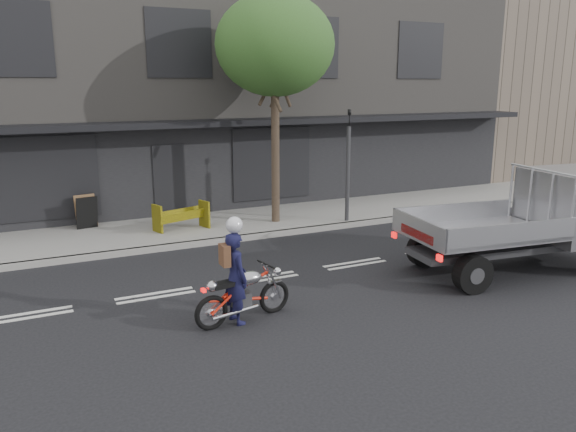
{
  "coord_description": "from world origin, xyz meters",
  "views": [
    {
      "loc": [
        -4.6,
        -10.93,
        4.25
      ],
      "look_at": [
        0.85,
        0.5,
        1.24
      ],
      "focal_mm": 35.0,
      "sensor_mm": 36.0,
      "label": 1
    }
  ],
  "objects_px": {
    "street_tree": "(275,46)",
    "construction_barrier": "(183,217)",
    "motorcycle": "(244,293)",
    "rider": "(235,278)",
    "flatbed_ute": "(556,210)",
    "sandwich_board": "(87,213)",
    "traffic_light_pole": "(348,172)"
  },
  "relations": [
    {
      "from": "street_tree",
      "to": "rider",
      "type": "distance_m",
      "value": 8.35
    },
    {
      "from": "motorcycle",
      "to": "flatbed_ute",
      "type": "bearing_deg",
      "value": -10.86
    },
    {
      "from": "rider",
      "to": "street_tree",
      "type": "bearing_deg",
      "value": -39.7
    },
    {
      "from": "street_tree",
      "to": "sandwich_board",
      "type": "relative_size",
      "value": 7.13
    },
    {
      "from": "rider",
      "to": "sandwich_board",
      "type": "distance_m",
      "value": 7.8
    },
    {
      "from": "traffic_light_pole",
      "to": "sandwich_board",
      "type": "xyz_separation_m",
      "value": [
        -7.27,
        2.33,
        -1.03
      ]
    },
    {
      "from": "rider",
      "to": "sandwich_board",
      "type": "height_order",
      "value": "rider"
    },
    {
      "from": "street_tree",
      "to": "rider",
      "type": "relative_size",
      "value": 3.99
    },
    {
      "from": "flatbed_ute",
      "to": "construction_barrier",
      "type": "distance_m",
      "value": 9.63
    },
    {
      "from": "motorcycle",
      "to": "rider",
      "type": "height_order",
      "value": "rider"
    },
    {
      "from": "street_tree",
      "to": "flatbed_ute",
      "type": "distance_m",
      "value": 8.61
    },
    {
      "from": "street_tree",
      "to": "traffic_light_pole",
      "type": "bearing_deg",
      "value": -23.03
    },
    {
      "from": "motorcycle",
      "to": "construction_barrier",
      "type": "bearing_deg",
      "value": 75.32
    },
    {
      "from": "street_tree",
      "to": "motorcycle",
      "type": "distance_m",
      "value": 8.47
    },
    {
      "from": "street_tree",
      "to": "flatbed_ute",
      "type": "relative_size",
      "value": 1.27
    },
    {
      "from": "rider",
      "to": "sandwich_board",
      "type": "bearing_deg",
      "value": 3.13
    },
    {
      "from": "traffic_light_pole",
      "to": "construction_barrier",
      "type": "height_order",
      "value": "traffic_light_pole"
    },
    {
      "from": "motorcycle",
      "to": "sandwich_board",
      "type": "relative_size",
      "value": 2.08
    },
    {
      "from": "traffic_light_pole",
      "to": "construction_barrier",
      "type": "xyz_separation_m",
      "value": [
        -4.86,
        0.86,
        -1.09
      ]
    },
    {
      "from": "street_tree",
      "to": "sandwich_board",
      "type": "distance_m",
      "value": 7.19
    },
    {
      "from": "sandwich_board",
      "to": "flatbed_ute",
      "type": "bearing_deg",
      "value": -49.65
    },
    {
      "from": "rider",
      "to": "construction_barrier",
      "type": "relative_size",
      "value": 1.15
    },
    {
      "from": "traffic_light_pole",
      "to": "motorcycle",
      "type": "distance_m",
      "value": 7.63
    },
    {
      "from": "construction_barrier",
      "to": "sandwich_board",
      "type": "xyz_separation_m",
      "value": [
        -2.41,
        1.47,
        0.06
      ]
    },
    {
      "from": "street_tree",
      "to": "construction_barrier",
      "type": "xyz_separation_m",
      "value": [
        -2.86,
        0.01,
        -4.72
      ]
    },
    {
      "from": "motorcycle",
      "to": "flatbed_ute",
      "type": "relative_size",
      "value": 0.37
    },
    {
      "from": "street_tree",
      "to": "motorcycle",
      "type": "bearing_deg",
      "value": -119.03
    },
    {
      "from": "motorcycle",
      "to": "rider",
      "type": "bearing_deg",
      "value": 170.43
    },
    {
      "from": "street_tree",
      "to": "construction_barrier",
      "type": "relative_size",
      "value": 4.6
    },
    {
      "from": "motorcycle",
      "to": "rider",
      "type": "relative_size",
      "value": 1.16
    },
    {
      "from": "construction_barrier",
      "to": "street_tree",
      "type": "bearing_deg",
      "value": -0.22
    },
    {
      "from": "street_tree",
      "to": "flatbed_ute",
      "type": "xyz_separation_m",
      "value": [
        4.37,
        -6.3,
        -3.93
      ]
    }
  ]
}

